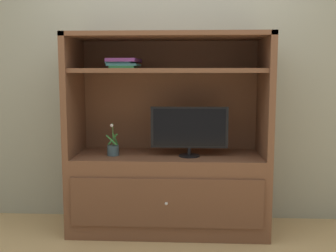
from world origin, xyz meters
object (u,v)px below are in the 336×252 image
at_px(potted_plant, 113,150).
at_px(magazine_stack, 124,63).
at_px(media_console, 168,170).
at_px(tv_monitor, 189,129).

xyz_separation_m(potted_plant, magazine_stack, (0.09, 0.07, 0.72)).
relative_size(media_console, tv_monitor, 2.61).
bearing_deg(media_console, potted_plant, -170.55).
distance_m(media_console, magazine_stack, 0.98).
bearing_deg(magazine_stack, media_console, 0.34).
bearing_deg(media_console, tv_monitor, -25.08).
bearing_deg(tv_monitor, potted_plant, 179.43).
height_order(media_console, potted_plant, media_console).
xyz_separation_m(media_console, tv_monitor, (0.18, -0.08, 0.37)).
relative_size(tv_monitor, potted_plant, 2.34).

